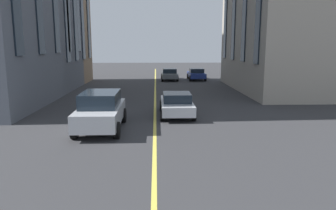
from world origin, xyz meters
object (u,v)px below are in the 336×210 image
(car_silver_mid, at_px, (177,104))
(car_silver_far, at_px, (101,110))
(car_grey_trailing, at_px, (169,74))
(car_blue_parked_a, at_px, (196,74))

(car_silver_mid, height_order, car_silver_far, car_silver_far)
(car_grey_trailing, bearing_deg, car_silver_mid, 178.84)
(car_blue_parked_a, bearing_deg, car_silver_mid, 169.63)
(car_blue_parked_a, relative_size, car_silver_far, 0.94)
(car_grey_trailing, bearing_deg, car_silver_far, 169.24)
(car_blue_parked_a, xyz_separation_m, car_silver_far, (-22.87, 7.54, 0.27))
(car_blue_parked_a, relative_size, car_grey_trailing, 1.00)
(car_grey_trailing, bearing_deg, car_blue_parked_a, -87.35)
(car_blue_parked_a, distance_m, car_silver_far, 24.08)
(car_silver_mid, xyz_separation_m, car_blue_parked_a, (19.75, -3.62, 0.00))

